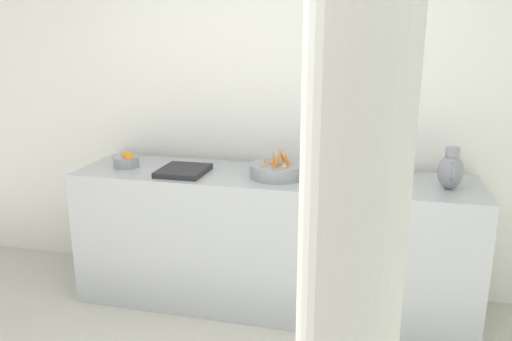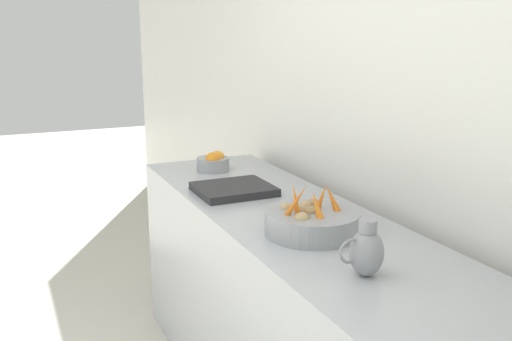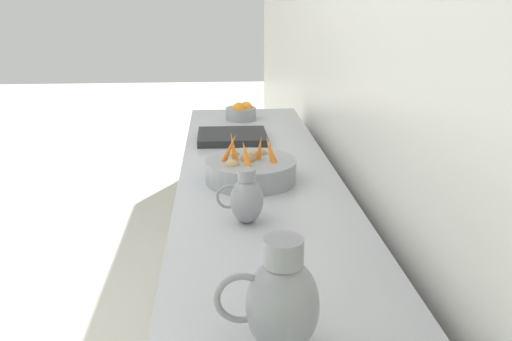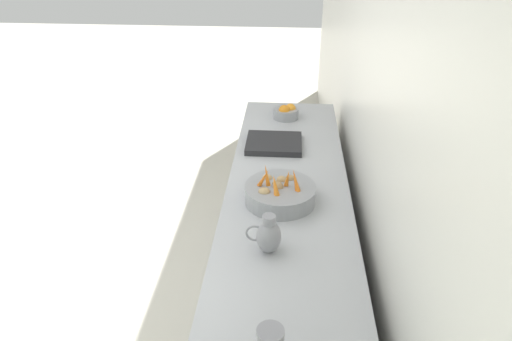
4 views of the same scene
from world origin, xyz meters
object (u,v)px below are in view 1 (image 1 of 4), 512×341
object	(u,v)px
vegetable_colander	(277,170)
orange_bowl	(127,161)
metal_pitcher_tall	(451,170)
metal_pitcher_short	(338,170)
support_column	(355,182)

from	to	relation	value
vegetable_colander	orange_bowl	distance (m)	1.07
vegetable_colander	metal_pitcher_tall	world-z (taller)	metal_pitcher_tall
vegetable_colander	metal_pitcher_tall	xyz separation A→B (m)	(0.00, 1.05, 0.07)
vegetable_colander	metal_pitcher_short	xyz separation A→B (m)	(0.04, 0.39, 0.03)
metal_pitcher_tall	support_column	bearing A→B (deg)	-13.75
metal_pitcher_tall	metal_pitcher_short	distance (m)	0.66
metal_pitcher_tall	metal_pitcher_short	world-z (taller)	metal_pitcher_tall
metal_pitcher_short	support_column	bearing A→B (deg)	5.23
orange_bowl	support_column	world-z (taller)	support_column
vegetable_colander	support_column	world-z (taller)	support_column
support_column	vegetable_colander	bearing A→B (deg)	-163.90
orange_bowl	metal_pitcher_short	distance (m)	1.46
vegetable_colander	support_column	size ratio (longest dim) A/B	0.12
vegetable_colander	support_column	xyz separation A→B (m)	(1.97, 0.57, 0.52)
metal_pitcher_tall	metal_pitcher_short	size ratio (longest dim) A/B	1.41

